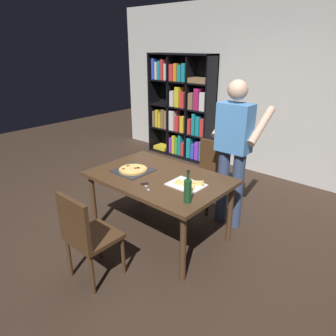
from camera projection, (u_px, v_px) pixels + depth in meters
ground_plane at (160, 234)px, 3.65m from camera, size 12.00×12.00×0.00m
back_wall at (267, 91)px, 4.95m from camera, size 6.40×0.10×2.80m
dining_table at (159, 182)px, 3.40m from camera, size 1.51×1.00×0.75m
chair_near_camera at (86, 233)px, 2.77m from camera, size 0.42×0.42×0.90m
chair_far_side at (208, 170)px, 4.15m from camera, size 0.42×0.42×0.90m
bookshelf at (182, 109)px, 5.91m from camera, size 1.40×0.35×1.95m
person_serving_pizza at (234, 147)px, 3.53m from camera, size 0.55×0.54×1.75m
pepperoni_pizza_on_tray at (133, 170)px, 3.50m from camera, size 0.38×0.38×0.04m
pizza_slices_on_towel at (188, 184)px, 3.14m from camera, size 0.36×0.30×0.03m
wine_bottle at (188, 190)px, 2.77m from camera, size 0.07×0.07×0.32m
kitchen_scissors at (145, 185)px, 3.14m from camera, size 0.19×0.15×0.01m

